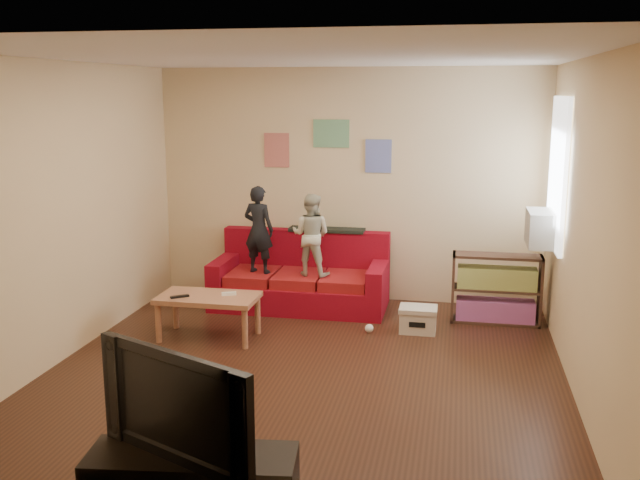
% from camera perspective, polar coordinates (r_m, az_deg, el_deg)
% --- Properties ---
extents(room_shell, '(4.52, 5.02, 2.72)m').
position_cam_1_polar(room_shell, '(5.90, -1.50, 1.29)').
color(room_shell, '#3D2014').
rests_on(room_shell, ground).
extents(sofa, '(1.96, 0.90, 0.86)m').
position_cam_1_polar(sofa, '(8.20, -1.49, -3.29)').
color(sofa, maroon).
rests_on(sofa, ground).
extents(child_a, '(0.41, 0.32, 0.99)m').
position_cam_1_polar(child_a, '(8.02, -4.93, 0.84)').
color(child_a, black).
rests_on(child_a, sofa).
extents(child_b, '(0.49, 0.41, 0.92)m').
position_cam_1_polar(child_b, '(7.88, -0.73, 0.42)').
color(child_b, beige).
rests_on(child_b, sofa).
extents(coffee_table, '(0.98, 0.54, 0.44)m').
position_cam_1_polar(coffee_table, '(7.19, -8.93, -4.89)').
color(coffee_table, '#B77552').
rests_on(coffee_table, ground).
extents(remote, '(0.17, 0.15, 0.02)m').
position_cam_1_polar(remote, '(7.15, -11.16, -4.45)').
color(remote, black).
rests_on(remote, coffee_table).
extents(game_controller, '(0.15, 0.09, 0.03)m').
position_cam_1_polar(game_controller, '(7.15, -7.30, -4.28)').
color(game_controller, white).
rests_on(game_controller, coffee_table).
extents(bookshelf, '(0.93, 0.28, 0.74)m').
position_cam_1_polar(bookshelf, '(7.81, 13.89, -4.10)').
color(bookshelf, '#452B20').
rests_on(bookshelf, ground).
extents(window, '(0.04, 1.08, 1.48)m').
position_cam_1_polar(window, '(7.41, 18.49, 5.11)').
color(window, white).
rests_on(window, room_shell).
extents(ac_unit, '(0.28, 0.55, 0.35)m').
position_cam_1_polar(ac_unit, '(7.48, 17.30, 0.90)').
color(ac_unit, '#B7B2A3').
rests_on(ac_unit, window).
extents(artwork_left, '(0.30, 0.01, 0.40)m').
position_cam_1_polar(artwork_left, '(8.44, -3.49, 7.19)').
color(artwork_left, '#D87266').
rests_on(artwork_left, room_shell).
extents(artwork_center, '(0.42, 0.01, 0.32)m').
position_cam_1_polar(artwork_center, '(8.29, 0.90, 8.51)').
color(artwork_center, '#72B27F').
rests_on(artwork_center, room_shell).
extents(artwork_right, '(0.30, 0.01, 0.38)m').
position_cam_1_polar(artwork_right, '(8.23, 4.69, 6.70)').
color(artwork_right, '#727FCC').
rests_on(artwork_right, room_shell).
extents(file_box, '(0.38, 0.29, 0.27)m').
position_cam_1_polar(file_box, '(7.42, 7.85, -6.29)').
color(file_box, beige).
rests_on(file_box, ground).
extents(television, '(1.06, 0.60, 0.64)m').
position_cam_1_polar(television, '(4.07, -10.43, -12.54)').
color(television, black).
rests_on(television, tv_stand).
extents(tissue, '(0.11, 0.11, 0.09)m').
position_cam_1_polar(tissue, '(7.37, 3.96, -7.07)').
color(tissue, white).
rests_on(tissue, ground).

